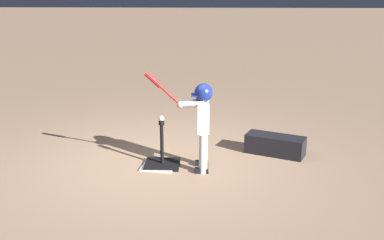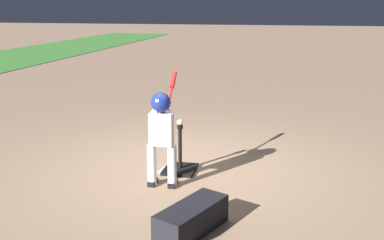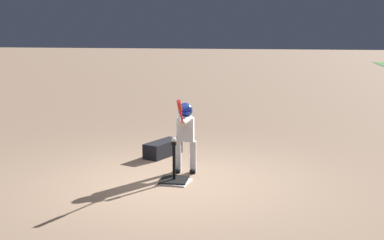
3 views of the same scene
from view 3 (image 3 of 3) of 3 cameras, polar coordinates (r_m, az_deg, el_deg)
name	(u,v)px [view 3 (image 3 of 3)]	position (r m, az deg, el deg)	size (l,w,h in m)	color
ground_plane	(167,184)	(8.30, -2.68, -6.80)	(90.00, 90.00, 0.00)	#93755B
home_plate	(175,182)	(8.37, -1.83, -6.59)	(0.44, 0.44, 0.02)	white
batting_tee	(174,177)	(8.39, -1.92, -6.07)	(0.47, 0.42, 0.63)	black
batter_child	(185,129)	(8.72, -0.73, -0.93)	(0.87, 0.37, 1.32)	silver
baseball	(174,140)	(8.24, -1.95, -2.10)	(0.07, 0.07, 0.07)	white
equipment_bag	(163,149)	(9.98, -3.12, -3.06)	(0.84, 0.32, 0.28)	black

